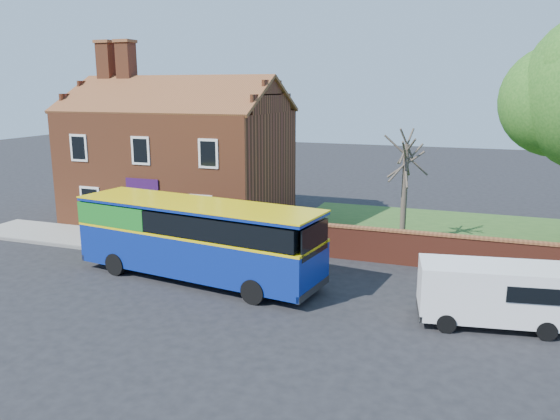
% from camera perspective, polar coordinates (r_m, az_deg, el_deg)
% --- Properties ---
extents(ground, '(120.00, 120.00, 0.00)m').
position_cam_1_polar(ground, '(21.19, -9.20, -9.24)').
color(ground, black).
rests_on(ground, ground).
extents(pavement, '(18.00, 3.50, 0.12)m').
position_cam_1_polar(pavement, '(29.39, -15.77, -3.20)').
color(pavement, gray).
rests_on(pavement, ground).
extents(kerb, '(18.00, 0.15, 0.14)m').
position_cam_1_polar(kerb, '(28.04, -17.83, -4.07)').
color(kerb, slate).
rests_on(kerb, ground).
extents(grass_strip, '(26.00, 12.00, 0.04)m').
position_cam_1_polar(grass_strip, '(31.28, 25.20, -3.07)').
color(grass_strip, '#426B28').
rests_on(grass_strip, ground).
extents(shop_building, '(12.30, 8.13, 10.50)m').
position_cam_1_polar(shop_building, '(33.46, -10.44, 4.83)').
color(shop_building, brown).
rests_on(shop_building, ground).
extents(boundary_wall, '(22.00, 0.38, 1.60)m').
position_cam_1_polar(boundary_wall, '(25.33, 26.50, -4.84)').
color(boundary_wall, maroon).
rests_on(boundary_wall, ground).
extents(bus, '(11.01, 4.22, 3.27)m').
position_cam_1_polar(bus, '(23.00, -9.33, -2.62)').
color(bus, navy).
rests_on(bus, ground).
extents(van_near, '(5.04, 2.66, 2.11)m').
position_cam_1_polar(van_near, '(19.76, 21.38, -7.97)').
color(van_near, white).
rests_on(van_near, ground).
extents(bare_tree, '(2.10, 2.51, 5.61)m').
position_cam_1_polar(bare_tree, '(28.03, 12.88, 2.13)').
color(bare_tree, '#4C4238').
rests_on(bare_tree, ground).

